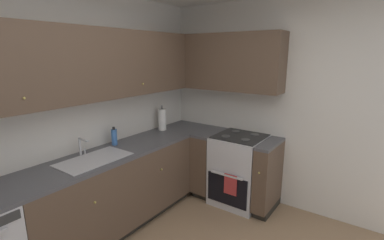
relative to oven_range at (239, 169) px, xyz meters
The scene contains 13 objects.
wall_back 2.30m from the oven_range, 145.75° to the left, with size 4.20×0.05×2.62m, color silver.
wall_right 1.08m from the oven_range, 63.18° to the right, with size 0.05×3.67×2.62m, color silver.
lower_cabinets_back 1.62m from the oven_range, 147.09° to the left, with size 2.09×0.62×0.88m.
countertop_back 1.68m from the oven_range, 147.22° to the left, with size 3.29×0.60×0.04m, color #4C4C51.
lower_cabinets_right 0.10m from the oven_range, 98.94° to the left, with size 0.62×1.08×0.88m.
countertop_right 0.45m from the oven_range, 100.49° to the left, with size 0.60×1.08×0.03m.
oven_range is the anchor object (origin of this frame).
upper_cabinets_back 2.30m from the oven_range, 146.25° to the left, with size 2.97×0.34×0.73m.
upper_cabinets_right 1.44m from the oven_range, 71.58° to the left, with size 0.32×1.63×0.73m.
sink 1.86m from the oven_range, 152.04° to the left, with size 0.71×0.40×0.10m.
faucet 1.99m from the oven_range, 146.50° to the left, with size 0.07×0.16×0.19m.
soap_bottle 1.67m from the oven_range, 137.74° to the left, with size 0.07×0.07×0.22m.
paper_towel_roll 1.25m from the oven_range, 108.11° to the left, with size 0.11×0.11×0.36m.
Camera 1 is at (-1.42, -0.89, 1.97)m, focal length 26.14 mm.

